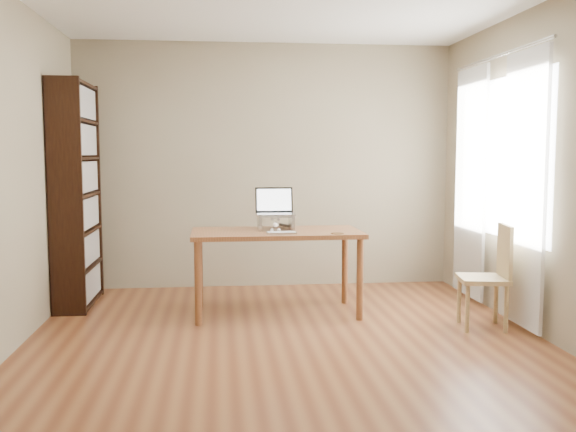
% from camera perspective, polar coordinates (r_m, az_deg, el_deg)
% --- Properties ---
extents(room, '(4.04, 4.54, 2.64)m').
position_cam_1_polar(room, '(4.68, 0.40, 3.93)').
color(room, '#5E2F18').
rests_on(room, ground).
extents(bookshelf, '(0.30, 0.90, 2.10)m').
position_cam_1_polar(bookshelf, '(6.34, -18.27, 1.81)').
color(bookshelf, black).
rests_on(bookshelf, ground).
extents(curtains, '(0.03, 1.90, 2.25)m').
position_cam_1_polar(curtains, '(5.95, 17.89, 2.76)').
color(curtains, silver).
rests_on(curtains, ground).
extents(desk, '(1.51, 0.77, 0.75)m').
position_cam_1_polar(desk, '(5.72, -1.04, -2.21)').
color(desk, brown).
rests_on(desk, ground).
extents(laptop_stand, '(0.32, 0.25, 0.13)m').
position_cam_1_polar(laptop_stand, '(5.78, -1.11, -0.41)').
color(laptop_stand, silver).
rests_on(laptop_stand, desk).
extents(laptop, '(0.35, 0.29, 0.24)m').
position_cam_1_polar(laptop, '(5.83, -1.17, 0.73)').
color(laptop, silver).
rests_on(laptop, laptop_stand).
extents(keyboard, '(0.26, 0.11, 0.02)m').
position_cam_1_polar(keyboard, '(5.49, -0.58, -1.50)').
color(keyboard, silver).
rests_on(keyboard, desk).
extents(coaster, '(0.11, 0.11, 0.01)m').
position_cam_1_polar(coaster, '(5.52, 4.40, -1.55)').
color(coaster, brown).
rests_on(coaster, desk).
extents(cat, '(0.23, 0.47, 0.14)m').
position_cam_1_polar(cat, '(5.81, -1.14, -0.61)').
color(cat, '#453E36').
rests_on(cat, desk).
extents(chair, '(0.43, 0.43, 0.86)m').
position_cam_1_polar(chair, '(5.54, 17.57, -4.82)').
color(chair, tan).
rests_on(chair, ground).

